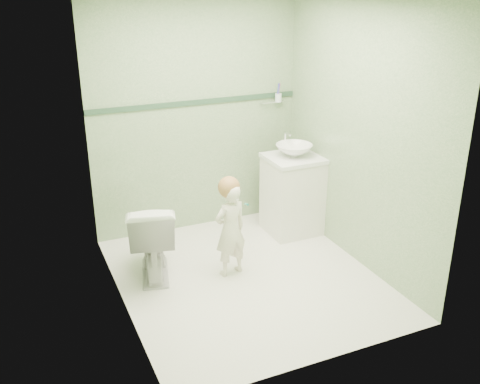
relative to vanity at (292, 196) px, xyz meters
name	(u,v)px	position (x,y,z in m)	size (l,w,h in m)	color
ground	(247,278)	(-0.84, -0.70, -0.40)	(2.50, 2.50, 0.00)	silver
room_shell	(247,151)	(-0.84, -0.70, 0.80)	(2.50, 2.54, 2.40)	#7BA172
trim_stripe	(196,102)	(-0.84, 0.54, 0.95)	(2.20, 0.02, 0.05)	#2B4934
vanity	(292,196)	(0.00, 0.00, 0.00)	(0.52, 0.50, 0.80)	white
counter	(294,158)	(0.00, 0.00, 0.41)	(0.54, 0.52, 0.04)	white
basin	(294,150)	(0.00, 0.00, 0.49)	(0.37, 0.37, 0.13)	white
faucet	(286,138)	(0.00, 0.19, 0.57)	(0.03, 0.13, 0.18)	silver
cup_holder	(278,98)	(0.05, 0.48, 0.93)	(0.26, 0.07, 0.21)	silver
toilet	(152,238)	(-1.58, -0.28, -0.04)	(0.41, 0.71, 0.72)	white
toddler	(230,230)	(-0.94, -0.56, 0.03)	(0.32, 0.21, 0.87)	silver
hair_cap	(229,187)	(-0.94, -0.53, 0.43)	(0.19, 0.19, 0.19)	#9E6E3C
teal_toothbrush	(245,204)	(-0.84, -0.67, 0.31)	(0.11, 0.14, 0.08)	#128174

